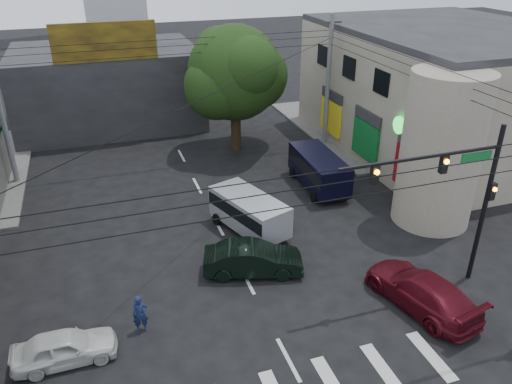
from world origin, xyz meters
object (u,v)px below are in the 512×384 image
dark_sedan (253,259)px  utility_pole_far_left (1,111)px  maroon_sedan (421,291)px  silver_minivan (249,214)px  traffic_gantry (457,186)px  utility_pole_far_right (328,82)px  traffic_officer (140,314)px  street_tree (235,73)px  white_compact (65,347)px  navy_van (319,171)px

dark_sedan → utility_pole_far_left: bearing=55.4°
maroon_sedan → silver_minivan: size_ratio=1.11×
traffic_gantry → utility_pole_far_right: utility_pole_far_right is taller
silver_minivan → maroon_sedan: bearing=-167.8°
utility_pole_far_left → dark_sedan: (10.96, -13.59, -3.87)m
utility_pole_far_right → traffic_officer: 22.32m
street_tree → white_compact: (-11.56, -17.47, -4.86)m
street_tree → navy_van: (2.96, -7.52, -4.43)m
utility_pole_far_left → traffic_officer: bearing=-70.2°
street_tree → white_compact: bearing=-123.5°
white_compact → utility_pole_far_right: bearing=-48.2°
utility_pole_far_left → maroon_sedan: 24.85m
traffic_gantry → navy_van: traffic_gantry is taller
utility_pole_far_left → silver_minivan: bearing=-40.2°
traffic_gantry → utility_pole_far_right: (2.68, 17.00, -0.23)m
traffic_gantry → maroon_sedan: (-1.58, -0.94, -4.08)m
dark_sedan → white_compact: 8.52m
maroon_sedan → navy_van: bearing=-106.0°
utility_pole_far_left → white_compact: utility_pole_far_left is taller
street_tree → traffic_officer: size_ratio=5.41×
utility_pole_far_right → navy_van: (-3.54, -6.52, -3.55)m
street_tree → traffic_officer: bearing=-117.7°
maroon_sedan → silver_minivan: 9.25m
street_tree → white_compact: size_ratio=2.39×
street_tree → traffic_gantry: (3.82, -18.00, -0.64)m
maroon_sedan → navy_van: size_ratio=1.04×
dark_sedan → silver_minivan: (0.95, 3.53, 0.25)m
maroon_sedan → navy_van: navy_van is taller
traffic_gantry → navy_van: 11.18m
utility_pole_far_left → traffic_officer: size_ratio=5.72×
street_tree → maroon_sedan: (2.24, -18.95, -4.72)m
utility_pole_far_right → white_compact: utility_pole_far_right is taller
traffic_gantry → traffic_officer: 13.31m
white_compact → traffic_officer: traffic_officer is taller
street_tree → maroon_sedan: 19.65m
utility_pole_far_left → dark_sedan: bearing=-51.1°
dark_sedan → navy_van: bearing=-26.1°
white_compact → traffic_officer: 2.85m
street_tree → traffic_gantry: bearing=-78.0°
white_compact → silver_minivan: size_ratio=0.73×
traffic_gantry → utility_pole_far_left: bearing=137.1°
street_tree → traffic_gantry: size_ratio=1.21×
utility_pole_far_left → navy_van: (17.46, -6.52, -3.55)m
utility_pole_far_right → navy_van: utility_pole_far_right is taller
street_tree → navy_van: size_ratio=1.64×
silver_minivan → navy_van: size_ratio=0.94×
utility_pole_far_right → maroon_sedan: size_ratio=1.67×
street_tree → silver_minivan: (-2.59, -11.06, -4.49)m
traffic_gantry → utility_pole_far_right: 17.21m
traffic_gantry → traffic_officer: bearing=174.5°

